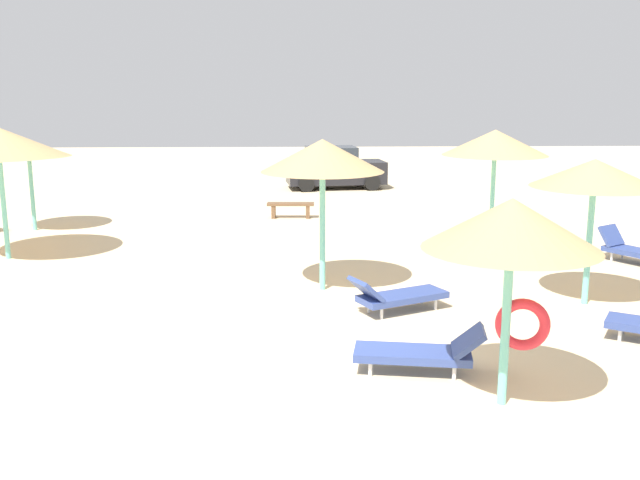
{
  "coord_description": "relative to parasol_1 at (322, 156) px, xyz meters",
  "views": [
    {
      "loc": [
        -0.47,
        -10.55,
        4.1
      ],
      "look_at": [
        0.0,
        3.0,
        1.2
      ],
      "focal_mm": 40.12,
      "sensor_mm": 36.0,
      "label": 1
    }
  ],
  "objects": [
    {
      "name": "ground_plane",
      "position": [
        -0.07,
        -3.71,
        -2.76
      ],
      "size": [
        80.0,
        80.0,
        0.0
      ],
      "primitive_type": "plane",
      "color": "beige"
    },
    {
      "name": "parasol_1",
      "position": [
        0.0,
        0.0,
        0.0
      ],
      "size": [
        2.48,
        2.48,
        3.1
      ],
      "color": "#6BC6BC",
      "rests_on": "ground"
    },
    {
      "name": "parasol_2",
      "position": [
        -8.2,
        6.6,
        -0.39
      ],
      "size": [
        2.37,
        2.37,
        2.62
      ],
      "color": "#6BC6BC",
      "rests_on": "ground"
    },
    {
      "name": "parasol_3",
      "position": [
        5.03,
        -1.18,
        -0.24
      ],
      "size": [
        2.36,
        2.36,
        2.8
      ],
      "color": "#6BC6BC",
      "rests_on": "ground"
    },
    {
      "name": "parasol_4",
      "position": [
        2.17,
        -5.55,
        -0.37
      ],
      "size": [
        2.26,
        2.26,
        2.75
      ],
      "color": "#6BC6BC",
      "rests_on": "ground"
    },
    {
      "name": "parasol_7",
      "position": [
        4.63,
        4.14,
        -0.06
      ],
      "size": [
        2.72,
        2.72,
        3.04
      ],
      "color": "#6BC6BC",
      "rests_on": "ground"
    },
    {
      "name": "lounger_0",
      "position": [
        7.51,
        1.97,
        -2.43
      ],
      "size": [
        1.54,
        1.89,
        0.81
      ],
      "color": "#33478C",
      "rests_on": "ground"
    },
    {
      "name": "lounger_1",
      "position": [
        1.32,
        -1.58,
        -2.44
      ],
      "size": [
        1.97,
        1.39,
        0.74
      ],
      "color": "#33478C",
      "rests_on": "ground"
    },
    {
      "name": "lounger_4",
      "position": [
        1.29,
        -4.46,
        -2.44
      ],
      "size": [
        1.96,
        0.93,
        0.73
      ],
      "color": "#33478C",
      "rests_on": "ground"
    },
    {
      "name": "bench_0",
      "position": [
        -0.7,
        8.33,
        -2.42
      ],
      "size": [
        1.51,
        0.46,
        0.49
      ],
      "color": "brown",
      "rests_on": "ground"
    },
    {
      "name": "parked_car",
      "position": [
        1.09,
        15.17,
        -1.94
      ],
      "size": [
        4.17,
        2.35,
        1.72
      ],
      "color": "black",
      "rests_on": "ground"
    }
  ]
}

